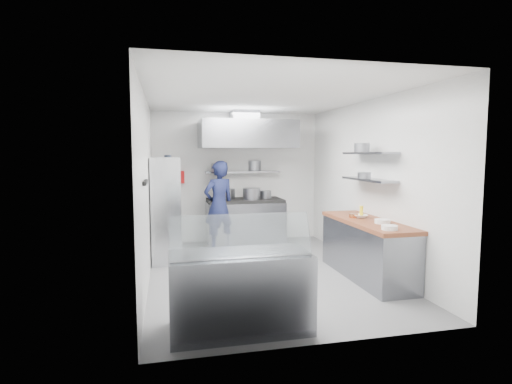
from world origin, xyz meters
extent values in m
plane|color=slate|center=(0.00, 0.00, 0.00)|extent=(5.00, 5.00, 0.00)
plane|color=silver|center=(0.00, 0.00, 2.80)|extent=(5.00, 5.00, 0.00)
cube|color=white|center=(0.00, 2.50, 1.40)|extent=(3.60, 2.80, 0.02)
cube|color=white|center=(0.00, -2.50, 1.40)|extent=(3.60, 2.80, 0.02)
cube|color=white|center=(-1.80, 0.00, 1.40)|extent=(2.80, 5.00, 0.02)
cube|color=white|center=(1.80, 0.00, 1.40)|extent=(2.80, 5.00, 0.02)
cube|color=gray|center=(0.10, 2.10, 0.45)|extent=(1.60, 0.80, 0.90)
cube|color=black|center=(0.10, 2.10, 0.93)|extent=(1.57, 0.78, 0.06)
cylinder|color=slate|center=(-0.21, 2.36, 1.06)|extent=(0.29, 0.29, 0.20)
cylinder|color=slate|center=(0.22, 1.98, 1.08)|extent=(0.36, 0.36, 0.24)
cylinder|color=slate|center=(0.56, 2.18, 1.04)|extent=(0.25, 0.25, 0.16)
cube|color=gray|center=(0.10, 2.34, 1.52)|extent=(1.60, 0.30, 0.04)
cylinder|color=slate|center=(-0.46, 2.11, 1.63)|extent=(0.29, 0.29, 0.18)
cylinder|color=slate|center=(0.40, 2.58, 1.65)|extent=(0.33, 0.33, 0.22)
cube|color=gray|center=(0.10, 1.93, 2.30)|extent=(1.90, 1.15, 0.55)
cube|color=slate|center=(0.10, 2.15, 2.68)|extent=(0.55, 0.55, 0.24)
cube|color=red|center=(-1.25, 2.44, 1.42)|extent=(0.22, 0.10, 0.26)
imported|color=#13183B|center=(-0.50, 1.72, 0.89)|extent=(0.76, 0.63, 1.77)
cube|color=silver|center=(-1.53, 1.09, 0.93)|extent=(0.50, 0.90, 1.85)
cube|color=white|center=(-1.53, 1.01, 0.80)|extent=(0.17, 0.22, 0.20)
cube|color=yellow|center=(-1.53, 1.41, 1.30)|extent=(0.15, 0.19, 0.17)
cylinder|color=black|center=(-1.48, 1.13, 1.80)|extent=(0.12, 0.12, 0.18)
cube|color=black|center=(-1.78, -0.90, 1.55)|extent=(0.04, 0.55, 0.05)
cube|color=gray|center=(1.48, -0.60, 0.42)|extent=(0.62, 2.00, 0.84)
cube|color=brown|center=(1.48, -0.60, 0.87)|extent=(0.65, 2.04, 0.06)
cylinder|color=white|center=(1.38, -1.39, 0.93)|extent=(0.21, 0.21, 0.06)
cylinder|color=white|center=(1.54, -0.93, 0.93)|extent=(0.23, 0.23, 0.06)
cylinder|color=#B56433|center=(1.38, -0.34, 0.93)|extent=(0.14, 0.14, 0.06)
cylinder|color=yellow|center=(1.53, -0.31, 0.99)|extent=(0.06, 0.06, 0.18)
imported|color=white|center=(1.47, -0.40, 0.93)|extent=(0.26, 0.26, 0.05)
cube|color=gray|center=(1.64, -0.30, 1.50)|extent=(0.30, 1.30, 0.04)
cube|color=gray|center=(1.64, -0.30, 1.92)|extent=(0.30, 1.30, 0.04)
cylinder|color=slate|center=(1.52, -0.38, 1.57)|extent=(0.21, 0.21, 0.10)
cylinder|color=slate|center=(1.55, -0.24, 2.01)|extent=(0.25, 0.25, 0.14)
cube|color=gray|center=(-0.77, -2.00, 0.42)|extent=(1.50, 0.70, 0.85)
cube|color=silver|center=(-0.77, -2.12, 1.07)|extent=(1.47, 0.19, 0.42)
camera|label=1|loc=(-1.52, -6.11, 1.91)|focal=28.00mm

